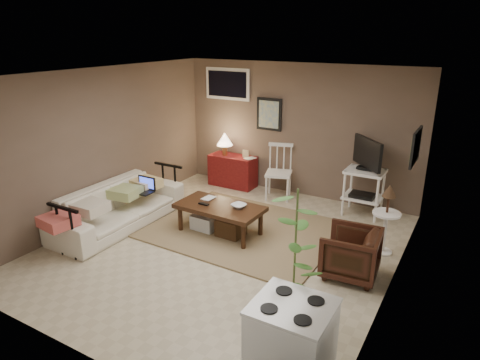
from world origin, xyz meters
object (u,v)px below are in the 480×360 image
Objects in this scene: tv_stand at (365,176)px; armchair at (351,251)px; coffee_table at (219,217)px; potted_plant at (295,250)px; spindle_chair at (279,173)px; side_table at (387,211)px; sofa at (118,200)px; stove at (291,347)px; red_console at (232,168)px.

tv_stand is 2.03m from armchair.
potted_plant is at bearing -36.10° from coffee_table.
side_table is (2.15, -1.17, 0.16)m from spindle_chair.
sofa is at bearing -160.42° from coffee_table.
coffee_table is 1.31× the size of side_table.
potted_plant is (0.08, -3.06, 0.10)m from tv_stand.
stove is at bearing -63.55° from spindle_chair.
stove is (3.06, -4.12, 0.05)m from red_console.
side_table is at bearing -72.83° from sofa.
side_table is 1.20× the size of stove.
tv_stand is at bearing -53.84° from sofa.
sofa is 2.21× the size of side_table.
side_table reaches higher than coffee_table.
red_console is at bearing -13.14° from sofa.
spindle_chair is at bearing 179.41° from tv_stand.
sofa reaches higher than coffee_table.
side_table reaches higher than spindle_chair.
coffee_table is 0.88× the size of potted_plant.
sofa is 3.99m from stove.
side_table is at bearing -62.42° from tv_stand.
side_table is (0.60, -1.16, -0.07)m from tv_stand.
potted_plant is at bearing -19.73° from armchair.
sofa reaches higher than armchair.
side_table is 0.68× the size of potted_plant.
side_table reaches higher than sofa.
tv_stand is 1.30× the size of side_table.
red_console is 1.08m from spindle_chair.
stove is (0.08, -2.02, 0.08)m from armchair.
stove is at bearing -53.45° from red_console.
potted_plant reaches higher than red_console.
coffee_table is 1.23× the size of red_console.
tv_stand is at bearing 117.58° from side_table.
sofa is 3.58m from armchair.
spindle_chair is 0.67× the size of potted_plant.
armchair is at bearing -106.34° from side_table.
coffee_table is 1.93× the size of armchair.
armchair is at bearing -79.33° from tv_stand.
coffee_table is at bearing -70.42° from sofa.
red_console is (0.58, 2.47, -0.07)m from sofa.
armchair is 0.81× the size of stove.
stove is (0.37, -0.92, -0.37)m from potted_plant.
red_console is at bearing -130.09° from armchair.
potted_plant is 1.06m from stove.
side_table reaches higher than stove.
stove is at bearing -2.70° from armchair.
coffee_table is 3.05m from stove.
tv_stand reaches higher than armchair.
potted_plant reaches higher than tv_stand.
tv_stand is 4.01m from stove.
armchair is at bearing -4.80° from coffee_table.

